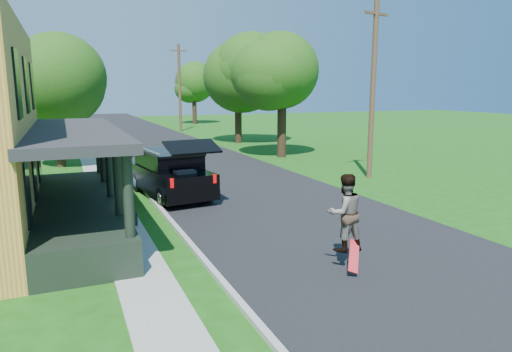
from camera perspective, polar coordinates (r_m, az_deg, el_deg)
name	(u,v)px	position (r m, az deg, el deg)	size (l,w,h in m)	color
ground	(370,258)	(12.30, 14.12, -9.94)	(140.00, 140.00, 0.00)	#184C0F
street	(183,157)	(30.28, -9.17, 2.42)	(8.00, 120.00, 0.02)	black
curb	(119,160)	(29.59, -16.80, 1.91)	(0.15, 120.00, 0.12)	#A4A49F
sidewalk	(92,162)	(29.48, -19.79, 1.70)	(1.30, 120.00, 0.03)	gray
black_suv	(170,173)	(18.78, -10.65, 0.33)	(2.68, 5.57, 2.50)	black
skateboarder	(345,213)	(11.14, 11.05, -4.52)	(0.94, 0.74, 1.89)	black
skateboard	(354,257)	(11.14, 12.12, -9.89)	(0.64, 0.68, 0.63)	#B50F18
tree_left_mid	(53,73)	(27.93, -23.99, 11.71)	(5.51, 5.24, 7.80)	black
tree_left_far	(36,76)	(42.33, -25.82, 11.22)	(6.68, 6.45, 8.38)	black
tree_right_near	(282,69)	(29.54, 3.21, 13.19)	(5.52, 5.49, 8.32)	black
tree_right_mid	(237,65)	(37.73, -2.36, 13.73)	(6.49, 6.28, 9.51)	black
tree_right_far	(193,84)	(59.77, -7.83, 11.35)	(6.28, 5.94, 7.71)	black
utility_pole_near	(373,89)	(22.98, 14.40, 10.48)	(1.54, 0.49, 8.37)	#513725
utility_pole_far	(180,87)	(49.46, -9.53, 10.95)	(1.72, 0.68, 8.99)	#513725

